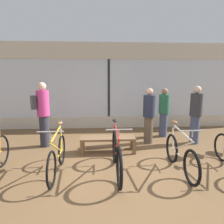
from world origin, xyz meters
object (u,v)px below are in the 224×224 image
display_bench (108,140)px  customer_by_window (149,115)px  customer_mid_floor (43,112)px  bicycle_right (180,155)px  bicycle_left (57,156)px  customer_near_rack (164,112)px  bicycle_center (117,154)px  customer_near_bench (196,114)px

display_bench → customer_by_window: (1.23, 0.68, 0.52)m
display_bench → customer_mid_floor: customer_mid_floor is taller
display_bench → bicycle_right: bearing=-39.5°
bicycle_right → display_bench: size_ratio=1.19×
customer_mid_floor → bicycle_left: bearing=-67.0°
customer_near_rack → customer_mid_floor: 3.75m
bicycle_center → customer_mid_floor: 2.64m
bicycle_center → bicycle_right: 1.31m
customer_near_rack → bicycle_center: bearing=-125.3°
bicycle_center → customer_near_bench: 3.05m
bicycle_center → customer_near_rack: size_ratio=1.15×
display_bench → customer_by_window: customer_by_window is taller
customer_near_bench → bicycle_right: bearing=-123.2°
bicycle_right → customer_mid_floor: (-3.22, 1.76, 0.61)m
customer_mid_floor → customer_near_bench: customer_mid_floor is taller
customer_mid_floor → customer_near_bench: size_ratio=1.07×
customer_near_rack → display_bench: bearing=-144.9°
customer_near_rack → customer_by_window: customer_by_window is taller
bicycle_left → customer_mid_floor: 1.93m
customer_by_window → display_bench: bearing=-151.1°
customer_near_rack → customer_mid_floor: customer_mid_floor is taller
customer_near_rack → customer_mid_floor: bearing=-168.3°
bicycle_left → customer_near_bench: size_ratio=0.98×
bicycle_right → customer_near_bench: (1.15, 1.75, 0.52)m
bicycle_center → customer_by_window: 2.20m
display_bench → bicycle_left: bearing=-133.7°
bicycle_right → display_bench: bicycle_right is taller
bicycle_left → display_bench: size_ratio=1.18×
bicycle_center → customer_near_rack: (1.77, 2.50, 0.42)m
bicycle_right → display_bench: 1.86m
bicycle_right → customer_near_bench: 2.16m
customer_by_window → customer_near_bench: 1.36m
bicycle_left → bicycle_center: bearing=-2.5°
bicycle_left → customer_by_window: customer_by_window is taller
customer_near_bench → customer_near_rack: bearing=132.3°
bicycle_right → customer_by_window: size_ratio=1.02×
bicycle_left → bicycle_center: bicycle_center is taller
customer_by_window → bicycle_center: bearing=-121.0°
bicycle_center → customer_near_rack: customer_near_rack is taller
display_bench → customer_near_bench: (2.58, 0.57, 0.55)m
bicycle_left → customer_near_bench: 4.05m
bicycle_left → customer_near_bench: bearing=24.7°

